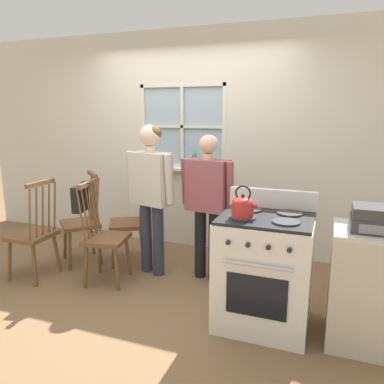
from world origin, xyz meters
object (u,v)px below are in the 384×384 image
stereo (376,219)px  chair_by_window (104,238)px  side_counter (369,288)px  handbag (80,198)px  person_elderly_left (151,184)px  chair_center_cluster (82,223)px  kettle (243,206)px  person_teen_center (208,195)px  chair_near_stove (130,223)px  chair_near_wall (34,235)px  potted_plant (194,163)px  stove (264,270)px

stereo → chair_by_window: bearing=174.3°
side_counter → handbag: bearing=176.2°
person_elderly_left → stereo: bearing=-1.5°
chair_center_cluster → kettle: kettle is taller
kettle → person_teen_center: bearing=124.5°
person_teen_center → stereo: (1.48, -0.68, 0.09)m
kettle → chair_near_stove: bearing=149.5°
chair_near_wall → potted_plant: bearing=137.1°
chair_center_cluster → stove: size_ratio=0.97×
person_teen_center → handbag: 1.28m
chair_near_wall → handbag: same height
side_counter → potted_plant: bearing=142.7°
side_counter → stove: bearing=179.4°
potted_plant → handbag: size_ratio=0.81×
kettle → stereo: bearing=6.3°
chair_center_cluster → chair_near_wall: bearing=-69.3°
chair_near_stove → stereo: (2.46, -0.79, 0.52)m
person_elderly_left → kettle: person_elderly_left is taller
person_elderly_left → side_counter: (2.07, -0.58, -0.53)m
handbag → stereo: (2.67, -0.20, 0.11)m
chair_by_window → handbag: (-0.23, -0.04, 0.41)m
person_teen_center → side_counter: bearing=-15.4°
person_elderly_left → stereo: size_ratio=4.70×
person_teen_center → kettle: 0.96m
chair_near_wall → person_teen_center: (1.71, 0.61, 0.43)m
chair_by_window → chair_near_wall: 0.77m
potted_plant → stereo: 2.42m
chair_near_stove → kettle: size_ratio=4.25×
chair_near_stove → side_counter: (2.46, -0.77, -0.02)m
handbag → potted_plant: bearing=59.7°
stove → kettle: 0.59m
chair_by_window → person_teen_center: size_ratio=0.70×
chair_by_window → person_teen_center: person_teen_center is taller
chair_near_wall → side_counter: bearing=88.2°
side_counter → chair_center_cluster: bearing=169.0°
chair_center_cluster → kettle: bearing=23.6°
stereo → person_teen_center: bearing=155.2°
chair_by_window → handbag: bearing=90.0°
chair_near_stove → stereo: stereo is taller
chair_near_stove → handbag: size_ratio=3.42×
chair_near_wall → chair_by_window: bearing=102.2°
stove → potted_plant: 1.95m
chair_by_window → chair_near_wall: same height
chair_by_window → potted_plant: size_ratio=4.23×
chair_near_stove → potted_plant: bearing=112.4°
side_counter → kettle: bearing=-172.5°
chair_center_cluster → potted_plant: size_ratio=4.23×
potted_plant → stereo: size_ratio=0.73×
person_teen_center → stove: (0.70, -0.65, -0.43)m
person_elderly_left → kettle: size_ratio=6.47×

